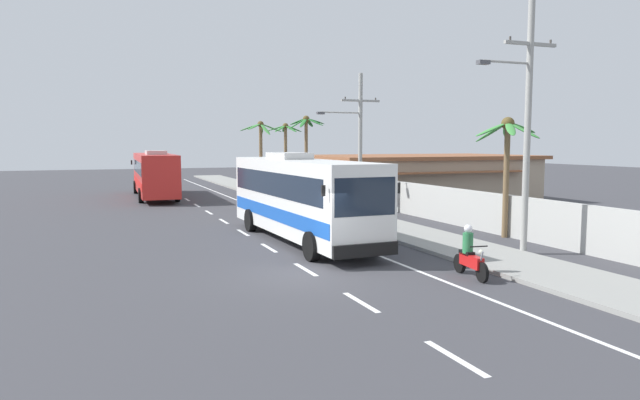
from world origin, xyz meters
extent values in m
plane|color=#3A3A3F|center=(0.00, 0.00, 0.00)|extent=(160.00, 160.00, 0.00)
cube|color=gray|center=(6.80, 10.00, 0.07)|extent=(3.20, 90.00, 0.14)
cube|color=white|center=(0.00, -7.48, 0.00)|extent=(0.16, 2.00, 0.01)
cube|color=white|center=(0.00, -3.31, 0.00)|extent=(0.16, 2.00, 0.01)
cube|color=white|center=(0.00, 0.86, 0.00)|extent=(0.16, 2.00, 0.01)
cube|color=white|center=(0.00, 5.03, 0.00)|extent=(0.16, 2.00, 0.01)
cube|color=white|center=(0.00, 9.20, 0.00)|extent=(0.16, 2.00, 0.01)
cube|color=white|center=(0.00, 13.37, 0.00)|extent=(0.16, 2.00, 0.01)
cube|color=white|center=(0.00, 17.55, 0.00)|extent=(0.16, 2.00, 0.01)
cube|color=white|center=(0.00, 21.72, 0.00)|extent=(0.16, 2.00, 0.01)
cube|color=white|center=(0.00, 25.89, 0.00)|extent=(0.16, 2.00, 0.01)
cube|color=white|center=(0.00, 30.06, 0.00)|extent=(0.16, 2.00, 0.01)
cube|color=white|center=(0.00, 34.23, 0.00)|extent=(0.16, 2.00, 0.01)
cube|color=white|center=(0.00, 38.40, 0.00)|extent=(0.16, 2.00, 0.01)
cube|color=white|center=(0.00, 42.58, 0.00)|extent=(0.16, 2.00, 0.01)
cube|color=white|center=(0.00, 46.75, 0.00)|extent=(0.16, 2.00, 0.01)
cube|color=white|center=(3.30, 15.00, 0.00)|extent=(0.14, 70.00, 0.01)
cube|color=#B2B2AD|center=(10.60, 14.00, 0.92)|extent=(0.24, 60.00, 1.84)
cube|color=white|center=(1.74, 6.13, 1.90)|extent=(2.81, 11.50, 3.02)
cube|color=#192333|center=(1.74, 6.33, 2.43)|extent=(2.81, 10.59, 0.97)
cube|color=#192333|center=(1.93, 0.46, 2.35)|extent=(2.24, 0.17, 1.27)
cube|color=blue|center=(1.74, 6.13, 1.22)|extent=(2.84, 11.27, 0.54)
cube|color=black|center=(1.93, 0.37, 0.59)|extent=(2.38, 0.24, 0.44)
cube|color=#B7B7B7|center=(1.69, 7.55, 3.55)|extent=(1.42, 2.56, 0.28)
cube|color=black|center=(3.32, 0.71, 2.58)|extent=(0.12, 0.08, 0.36)
cube|color=black|center=(0.53, 0.62, 2.58)|extent=(0.12, 0.08, 0.36)
cylinder|color=black|center=(3.06, 2.17, 0.52)|extent=(0.35, 1.05, 1.04)
cylinder|color=black|center=(0.69, 2.09, 0.52)|extent=(0.35, 1.05, 1.04)
cylinder|color=black|center=(2.82, 9.59, 0.52)|extent=(0.35, 1.05, 1.04)
cylinder|color=black|center=(0.44, 9.51, 0.52)|extent=(0.35, 1.05, 1.04)
cube|color=red|center=(-2.00, 28.39, 1.84)|extent=(2.80, 12.42, 2.90)
cube|color=#192333|center=(-2.00, 28.19, 2.35)|extent=(2.81, 11.43, 0.93)
cube|color=#192333|center=(-1.84, 34.52, 2.28)|extent=(2.29, 0.16, 1.22)
cube|color=red|center=(-2.00, 28.39, 1.19)|extent=(2.83, 12.17, 0.52)
cube|color=black|center=(-1.84, 34.61, 0.59)|extent=(2.45, 0.22, 0.44)
cube|color=#B7B7B7|center=(-2.04, 26.84, 3.43)|extent=(1.44, 2.75, 0.28)
cube|color=black|center=(-3.27, 34.35, 2.49)|extent=(0.12, 0.08, 0.36)
cube|color=black|center=(-0.42, 34.28, 2.49)|extent=(0.12, 0.08, 0.36)
cylinder|color=black|center=(-3.11, 32.74, 0.52)|extent=(0.35, 1.05, 1.04)
cylinder|color=black|center=(-0.67, 32.68, 0.52)|extent=(0.35, 1.05, 1.04)
cylinder|color=black|center=(-3.31, 24.71, 0.52)|extent=(0.35, 1.05, 1.04)
cylinder|color=black|center=(-0.87, 24.65, 0.52)|extent=(0.35, 1.05, 1.04)
cylinder|color=black|center=(4.57, 15.10, 0.30)|extent=(0.13, 0.60, 0.60)
cylinder|color=black|center=(4.50, 16.46, 0.30)|extent=(0.15, 0.61, 0.60)
cube|color=black|center=(4.54, 15.73, 0.52)|extent=(0.29, 1.11, 0.36)
cube|color=black|center=(4.52, 16.03, 0.72)|extent=(0.27, 0.61, 0.12)
cylinder|color=gray|center=(4.56, 15.22, 0.60)|extent=(0.08, 0.32, 0.67)
cylinder|color=black|center=(4.56, 15.32, 1.04)|extent=(0.56, 0.07, 0.04)
sphere|color=#EAEACC|center=(4.56, 15.20, 0.90)|extent=(0.14, 0.14, 0.14)
cylinder|color=#2D7A47|center=(4.53, 15.98, 1.02)|extent=(0.32, 0.32, 0.59)
sphere|color=blue|center=(4.53, 15.98, 1.44)|extent=(0.26, 0.26, 0.26)
cylinder|color=black|center=(4.25, -2.70, 0.30)|extent=(0.17, 0.61, 0.60)
cylinder|color=black|center=(4.41, -1.35, 0.30)|extent=(0.19, 0.61, 0.60)
cube|color=red|center=(4.32, -2.08, 0.52)|extent=(0.37, 1.12, 0.36)
cube|color=black|center=(4.36, -1.78, 0.72)|extent=(0.31, 0.62, 0.12)
cylinder|color=gray|center=(4.26, -2.58, 0.60)|extent=(0.10, 0.32, 0.67)
cylinder|color=black|center=(4.27, -2.48, 1.04)|extent=(0.56, 0.11, 0.04)
sphere|color=#EAEACC|center=(4.26, -2.60, 0.90)|extent=(0.14, 0.14, 0.14)
cylinder|color=#2D7A47|center=(4.35, -1.83, 1.03)|extent=(0.32, 0.32, 0.63)
sphere|color=white|center=(4.35, -1.83, 1.48)|extent=(0.26, 0.26, 0.26)
cylinder|color=red|center=(7.10, 12.26, 0.55)|extent=(0.28, 0.28, 0.82)
cylinder|color=#2D7A47|center=(7.10, 12.26, 1.28)|extent=(0.36, 0.36, 0.65)
sphere|color=beige|center=(7.10, 12.26, 1.71)|extent=(0.24, 0.24, 0.24)
cylinder|color=#9E9E99|center=(8.43, 0.37, 4.61)|extent=(0.24, 0.24, 9.22)
cube|color=#9E9E99|center=(8.43, 0.37, 7.64)|extent=(2.27, 0.12, 0.12)
cylinder|color=#4C4742|center=(7.52, 0.37, 7.76)|extent=(0.08, 0.08, 0.16)
cylinder|color=#4C4742|center=(9.34, 0.37, 7.76)|extent=(0.08, 0.08, 0.16)
cylinder|color=#9E9E99|center=(7.41, 0.37, 6.95)|extent=(2.03, 0.09, 0.09)
cube|color=#4C4C51|center=(6.40, 0.37, 6.89)|extent=(0.44, 0.24, 0.14)
cylinder|color=#9E9E99|center=(8.32, 14.21, 4.07)|extent=(0.24, 0.24, 8.14)
cube|color=#9E9E99|center=(8.32, 14.21, 6.56)|extent=(2.44, 0.12, 0.12)
cylinder|color=#4C4742|center=(7.34, 14.21, 6.68)|extent=(0.08, 0.08, 0.16)
cylinder|color=#4C4742|center=(9.29, 14.21, 6.68)|extent=(0.08, 0.08, 0.16)
cylinder|color=#9E9E99|center=(7.06, 14.21, 5.86)|extent=(2.51, 0.09, 0.09)
cube|color=#4C4C51|center=(5.81, 14.21, 5.80)|extent=(0.44, 0.24, 0.14)
cylinder|color=brown|center=(10.73, 35.62, 2.83)|extent=(0.30, 0.30, 5.66)
ellipsoid|color=#337F33|center=(11.57, 35.68, 5.47)|extent=(1.75, 0.49, 0.70)
ellipsoid|color=#337F33|center=(10.90, 36.45, 5.48)|extent=(0.69, 1.77, 0.68)
ellipsoid|color=#337F33|center=(9.96, 35.98, 5.51)|extent=(1.74, 1.06, 0.62)
ellipsoid|color=#337F33|center=(10.06, 35.12, 5.45)|extent=(1.59, 1.32, 0.73)
ellipsoid|color=#337F33|center=(11.01, 34.83, 5.44)|extent=(0.91, 1.73, 0.75)
sphere|color=brown|center=(10.73, 35.62, 5.71)|extent=(0.56, 0.56, 0.56)
cylinder|color=brown|center=(10.37, 28.99, 3.03)|extent=(0.28, 0.28, 6.06)
ellipsoid|color=#28702D|center=(11.23, 29.07, 5.94)|extent=(1.77, 0.53, 0.56)
ellipsoid|color=#28702D|center=(10.89, 29.62, 5.83)|extent=(1.35, 1.54, 0.77)
ellipsoid|color=#28702D|center=(9.89, 29.68, 5.90)|extent=(1.28, 1.63, 0.64)
ellipsoid|color=#28702D|center=(9.63, 29.13, 5.70)|extent=(1.62, 0.66, 1.02)
ellipsoid|color=#28702D|center=(9.89, 28.35, 5.77)|extent=(1.28, 1.53, 0.89)
ellipsoid|color=#28702D|center=(10.87, 28.32, 5.85)|extent=(1.31, 1.57, 0.74)
sphere|color=brown|center=(10.37, 28.99, 6.11)|extent=(0.56, 0.56, 0.56)
cylinder|color=brown|center=(7.84, 33.96, 2.88)|extent=(0.31, 0.31, 5.75)
ellipsoid|color=#3D893D|center=(8.84, 33.94, 5.48)|extent=(2.04, 0.39, 0.85)
ellipsoid|color=#3D893D|center=(8.14, 34.87, 5.40)|extent=(0.96, 1.99, 1.02)
ellipsoid|color=#3D893D|center=(7.03, 34.57, 5.53)|extent=(1.86, 1.54, 0.76)
ellipsoid|color=#3D893D|center=(7.08, 33.28, 5.56)|extent=(1.79, 1.66, 0.70)
ellipsoid|color=#3D893D|center=(7.99, 33.03, 5.35)|extent=(0.67, 1.97, 1.12)
sphere|color=brown|center=(7.84, 33.96, 5.80)|extent=(0.56, 0.56, 0.56)
cylinder|color=brown|center=(10.31, 3.73, 2.44)|extent=(0.25, 0.25, 4.89)
ellipsoid|color=#3D893D|center=(11.09, 3.77, 4.77)|extent=(1.60, 0.44, 0.55)
ellipsoid|color=#3D893D|center=(10.77, 4.31, 4.67)|extent=(1.23, 1.42, 0.75)
ellipsoid|color=#3D893D|center=(9.90, 4.28, 4.57)|extent=(1.14, 1.37, 0.94)
ellipsoid|color=#3D893D|center=(9.57, 3.85, 4.69)|extent=(1.58, 0.60, 0.71)
ellipsoid|color=#3D893D|center=(9.93, 3.09, 4.70)|extent=(1.10, 1.51, 0.70)
ellipsoid|color=#3D893D|center=(10.58, 3.06, 4.64)|extent=(0.90, 1.53, 0.81)
sphere|color=brown|center=(10.31, 3.73, 4.94)|extent=(0.56, 0.56, 0.56)
cube|color=tan|center=(15.34, 19.11, 1.50)|extent=(14.39, 8.96, 3.01)
cube|color=brown|center=(15.34, 19.11, 3.13)|extent=(15.26, 9.50, 0.24)
cube|color=brown|center=(15.34, 14.28, 2.26)|extent=(10.07, 0.80, 0.10)
camera|label=1|loc=(-6.33, -16.47, 4.10)|focal=32.37mm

